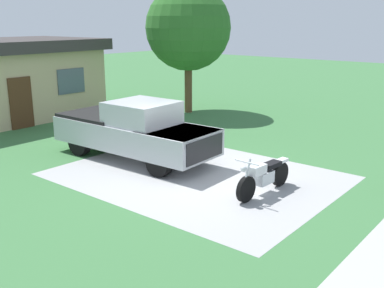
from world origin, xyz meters
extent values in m
plane|color=#3A6E3C|center=(0.00, 0.00, 0.00)|extent=(80.00, 80.00, 0.00)
cube|color=#A1A1A1|center=(0.00, 0.00, 0.00)|extent=(5.86, 7.67, 0.01)
cylinder|color=black|center=(-0.77, -2.15, 0.33)|extent=(0.67, 0.16, 0.66)
cylinder|color=black|center=(0.78, -2.24, 0.33)|extent=(0.67, 0.16, 0.66)
cube|color=silver|center=(0.03, -2.20, 0.42)|extent=(0.57, 0.29, 0.32)
cube|color=silver|center=(-0.32, -2.18, 0.72)|extent=(0.53, 0.29, 0.24)
cube|color=black|center=(0.33, -2.21, 0.70)|extent=(0.62, 0.31, 0.12)
cube|color=silver|center=(0.78, -2.24, 0.70)|extent=(0.49, 0.23, 0.08)
cylinder|color=silver|center=(-0.77, -2.15, 0.70)|extent=(0.33, 0.08, 0.77)
cylinder|color=silver|center=(-0.77, -2.15, 1.02)|extent=(0.08, 0.70, 0.04)
sphere|color=silver|center=(-0.88, -2.14, 0.88)|extent=(0.16, 0.16, 0.16)
cylinder|color=black|center=(0.93, 0.84, 0.42)|extent=(0.32, 0.85, 0.84)
cylinder|color=black|center=(-0.71, 0.80, 0.42)|extent=(0.32, 0.85, 0.84)
cylinder|color=black|center=(0.83, 4.34, 0.42)|extent=(0.32, 0.85, 0.84)
cylinder|color=black|center=(-0.81, 4.30, 0.42)|extent=(0.32, 0.85, 0.84)
cube|color=#B7BABF|center=(0.06, 2.62, 0.80)|extent=(2.16, 5.65, 0.80)
cube|color=#B7BABF|center=(0.11, 0.77, 1.10)|extent=(1.95, 1.95, 0.20)
cube|color=#B7BABF|center=(0.07, 2.22, 1.55)|extent=(1.85, 1.95, 0.70)
cube|color=#3F4C56|center=(0.09, 1.42, 1.45)|extent=(1.70, 0.21, 0.60)
cube|color=black|center=(0.01, 4.17, 1.05)|extent=(1.97, 2.45, 0.50)
cube|color=black|center=(0.13, -0.16, 0.80)|extent=(1.70, 0.15, 0.64)
cylinder|color=brown|center=(7.10, 6.18, 1.30)|extent=(0.36, 0.36, 2.60)
sphere|color=#2C6626|center=(7.10, 6.18, 3.99)|extent=(3.98, 3.98, 3.98)
cube|color=#4C2D19|center=(0.14, 9.31, 1.05)|extent=(1.00, 0.08, 2.10)
cube|color=#4C5966|center=(2.66, 9.31, 1.70)|extent=(1.40, 0.06, 1.10)
camera|label=1|loc=(-9.67, -7.70, 4.32)|focal=42.52mm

